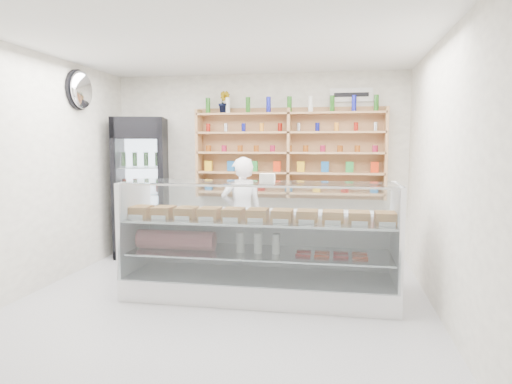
# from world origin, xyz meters

# --- Properties ---
(room) EXTENTS (5.00, 5.00, 5.00)m
(room) POSITION_xyz_m (0.00, 0.00, 1.40)
(room) COLOR #B9B9BF
(room) RESTS_ON ground
(display_counter) EXTENTS (3.01, 0.90, 1.31)m
(display_counter) POSITION_xyz_m (0.37, 0.47, 0.36)
(display_counter) COLOR white
(display_counter) RESTS_ON floor
(shop_worker) EXTENTS (0.66, 0.54, 1.55)m
(shop_worker) POSITION_xyz_m (-0.07, 1.60, 0.78)
(shop_worker) COLOR white
(shop_worker) RESTS_ON floor
(drinks_cooler) EXTENTS (0.92, 0.91, 2.13)m
(drinks_cooler) POSITION_xyz_m (-1.77, 2.14, 1.07)
(drinks_cooler) COLOR black
(drinks_cooler) RESTS_ON floor
(wall_shelving) EXTENTS (2.84, 0.28, 1.33)m
(wall_shelving) POSITION_xyz_m (0.50, 2.34, 1.59)
(wall_shelving) COLOR tan
(wall_shelving) RESTS_ON back_wall
(potted_plant) EXTENTS (0.21, 0.18, 0.33)m
(potted_plant) POSITION_xyz_m (-0.49, 2.34, 2.36)
(potted_plant) COLOR #1E6626
(potted_plant) RESTS_ON wall_shelving
(security_mirror) EXTENTS (0.15, 0.50, 0.50)m
(security_mirror) POSITION_xyz_m (-2.17, 1.20, 2.45)
(security_mirror) COLOR silver
(security_mirror) RESTS_ON left_wall
(wall_sign) EXTENTS (0.62, 0.03, 0.20)m
(wall_sign) POSITION_xyz_m (1.40, 2.47, 2.45)
(wall_sign) COLOR white
(wall_sign) RESTS_ON back_wall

